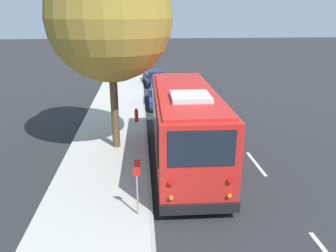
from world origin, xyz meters
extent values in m
plane|color=#28282B|center=(0.00, 0.00, 0.00)|extent=(160.00, 160.00, 0.00)
cube|color=#B2AFA8|center=(0.00, 3.50, 0.07)|extent=(80.00, 3.63, 0.15)
cube|color=#9D9A94|center=(0.00, 1.62, 0.07)|extent=(80.00, 0.14, 0.15)
cube|color=red|center=(1.32, 0.02, 1.73)|extent=(8.49, 2.66, 2.91)
cube|color=black|center=(1.32, 0.02, 0.42)|extent=(8.54, 2.71, 0.28)
cube|color=black|center=(1.32, 0.02, 2.37)|extent=(7.80, 2.73, 1.39)
cube|color=black|center=(5.56, -0.06, 2.37)|extent=(0.07, 2.18, 1.46)
cube|color=black|center=(-2.92, 0.11, 2.48)|extent=(0.07, 2.00, 1.11)
cube|color=black|center=(5.56, -0.06, 3.05)|extent=(0.08, 1.80, 0.22)
cube|color=red|center=(1.32, 0.02, 3.23)|extent=(7.97, 2.42, 0.10)
cube|color=silver|center=(-0.19, 0.05, 3.35)|extent=(1.58, 1.44, 0.20)
cube|color=black|center=(5.58, -0.06, 0.46)|extent=(0.15, 2.51, 0.36)
cube|color=black|center=(-2.94, 0.11, 0.46)|extent=(0.15, 2.51, 0.36)
cylinder|color=red|center=(-2.97, 1.01, 1.44)|extent=(0.03, 0.18, 0.18)
cylinder|color=orange|center=(-2.97, 1.01, 0.92)|extent=(0.03, 0.14, 0.14)
cylinder|color=red|center=(-3.00, -0.79, 1.44)|extent=(0.03, 0.18, 0.18)
cylinder|color=orange|center=(-3.00, -0.79, 0.92)|extent=(0.03, 0.14, 0.14)
cube|color=white|center=(5.64, 0.77, 0.63)|extent=(0.05, 0.32, 0.18)
cube|color=white|center=(5.61, -0.90, 0.63)|extent=(0.05, 0.32, 0.18)
cube|color=black|center=(5.31, 1.34, 2.65)|extent=(0.06, 0.10, 0.24)
cylinder|color=black|center=(3.84, 1.06, 0.50)|extent=(1.01, 0.32, 1.01)
cylinder|color=slate|center=(3.84, 1.06, 0.50)|extent=(0.46, 0.33, 0.45)
cylinder|color=black|center=(3.80, -1.12, 0.50)|extent=(1.01, 0.32, 1.01)
cylinder|color=slate|center=(3.80, -1.12, 0.50)|extent=(0.46, 0.33, 0.45)
cylinder|color=black|center=(-1.03, 1.16, 0.50)|extent=(1.01, 0.32, 1.01)
cylinder|color=slate|center=(-1.03, 1.16, 0.50)|extent=(0.46, 0.33, 0.45)
cylinder|color=black|center=(-1.07, -1.02, 0.50)|extent=(1.01, 0.32, 1.01)
cylinder|color=slate|center=(-1.07, -1.02, 0.50)|extent=(0.46, 0.33, 0.45)
cube|color=navy|center=(11.35, 0.39, 0.48)|extent=(4.50, 1.77, 0.63)
cube|color=black|center=(11.23, 0.40, 1.03)|extent=(2.15, 1.49, 0.48)
cube|color=navy|center=(11.23, 0.40, 1.27)|extent=(2.06, 1.45, 0.05)
cube|color=black|center=(13.61, 0.34, 0.26)|extent=(0.12, 1.62, 0.20)
cube|color=black|center=(9.09, 0.44, 0.26)|extent=(0.12, 1.62, 0.20)
cylinder|color=black|center=(12.78, 1.12, 0.32)|extent=(0.65, 0.21, 0.64)
cylinder|color=slate|center=(12.78, 1.12, 0.32)|extent=(0.29, 0.23, 0.29)
cylinder|color=black|center=(12.74, -0.40, 0.32)|extent=(0.65, 0.21, 0.64)
cylinder|color=slate|center=(12.74, -0.40, 0.32)|extent=(0.29, 0.23, 0.29)
cylinder|color=black|center=(9.95, 1.18, 0.32)|extent=(0.65, 0.21, 0.64)
cylinder|color=slate|center=(9.95, 1.18, 0.32)|extent=(0.29, 0.23, 0.29)
cylinder|color=black|center=(9.92, -0.33, 0.32)|extent=(0.65, 0.21, 0.64)
cylinder|color=slate|center=(9.92, -0.33, 0.32)|extent=(0.29, 0.23, 0.29)
cube|color=#19234C|center=(18.68, 0.52, 0.46)|extent=(4.67, 2.04, 0.61)
cube|color=black|center=(18.56, 0.51, 1.00)|extent=(2.27, 1.61, 0.48)
cube|color=#19234C|center=(18.56, 0.51, 1.24)|extent=(2.18, 1.57, 0.05)
cube|color=black|center=(20.96, 0.72, 0.25)|extent=(0.22, 1.61, 0.20)
cube|color=black|center=(16.39, 0.33, 0.25)|extent=(0.22, 1.61, 0.20)
cylinder|color=black|center=(20.04, 1.40, 0.31)|extent=(0.63, 0.25, 0.61)
cylinder|color=slate|center=(20.04, 1.40, 0.31)|extent=(0.29, 0.24, 0.28)
cylinder|color=black|center=(20.17, -0.10, 0.31)|extent=(0.63, 0.25, 0.61)
cylinder|color=slate|center=(20.17, -0.10, 0.31)|extent=(0.29, 0.24, 0.28)
cylinder|color=black|center=(17.18, 1.15, 0.31)|extent=(0.63, 0.25, 0.61)
cylinder|color=slate|center=(17.18, 1.15, 0.31)|extent=(0.29, 0.24, 0.28)
cylinder|color=black|center=(17.31, -0.35, 0.31)|extent=(0.63, 0.25, 0.61)
cylinder|color=slate|center=(17.31, -0.35, 0.31)|extent=(0.29, 0.24, 0.28)
cylinder|color=brown|center=(3.19, 3.06, 2.14)|extent=(0.36, 0.36, 3.97)
sphere|color=olive|center=(3.19, 3.06, 6.01)|extent=(5.40, 5.40, 5.40)
cylinder|color=gray|center=(-2.59, 2.03, 0.83)|extent=(0.06, 0.06, 1.36)
cube|color=red|center=(-2.59, 2.03, 1.65)|extent=(0.02, 0.22, 0.28)
cylinder|color=gray|center=(-1.28, 2.03, 0.66)|extent=(0.06, 0.06, 1.01)
cube|color=red|center=(-1.28, 2.03, 1.30)|extent=(0.02, 0.22, 0.28)
cylinder|color=red|center=(6.90, 2.12, 0.47)|extent=(0.22, 0.22, 0.65)
sphere|color=red|center=(6.90, 2.12, 0.86)|extent=(0.20, 0.20, 0.20)
cube|color=silver|center=(1.01, -3.10, 0.00)|extent=(2.40, 0.14, 0.01)
cube|color=silver|center=(7.01, -3.10, 0.00)|extent=(2.40, 0.14, 0.01)
camera|label=1|loc=(-11.60, 1.86, 6.18)|focal=35.00mm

